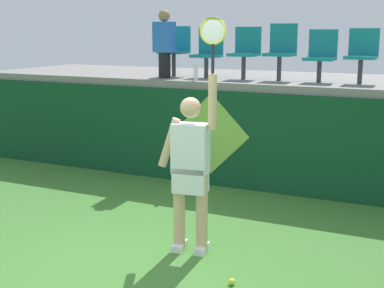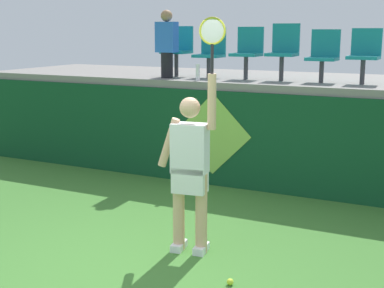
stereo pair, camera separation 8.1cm
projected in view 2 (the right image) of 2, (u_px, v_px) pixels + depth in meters
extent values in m
plane|color=#3D752D|center=(124.00, 271.00, 5.59)|extent=(40.00, 40.00, 0.00)
cube|color=#0F4223|center=(246.00, 140.00, 8.41)|extent=(10.59, 0.20, 1.49)
cube|color=gray|center=(275.00, 81.00, 9.40)|extent=(10.59, 2.73, 0.12)
cube|color=white|center=(179.00, 246.00, 6.15)|extent=(0.16, 0.27, 0.08)
cube|color=white|center=(201.00, 249.00, 6.07)|extent=(0.16, 0.27, 0.08)
cylinder|color=#DBAD84|center=(179.00, 211.00, 6.07)|extent=(0.13, 0.13, 0.90)
cylinder|color=#DBAD84|center=(201.00, 213.00, 5.99)|extent=(0.13, 0.13, 0.90)
cube|color=white|center=(190.00, 180.00, 5.95)|extent=(0.39, 0.27, 0.28)
cube|color=white|center=(190.00, 148.00, 5.88)|extent=(0.41, 0.27, 0.53)
sphere|color=#DBAD84|center=(190.00, 108.00, 5.79)|extent=(0.22, 0.22, 0.22)
cylinder|color=#DBAD84|center=(169.00, 142.00, 5.95)|extent=(0.27, 0.13, 0.55)
cylinder|color=#DBAD84|center=(212.00, 102.00, 5.71)|extent=(0.09, 0.09, 0.58)
cylinder|color=black|center=(212.00, 59.00, 5.62)|extent=(0.03, 0.03, 0.30)
torus|color=gold|center=(212.00, 31.00, 5.56)|extent=(0.28, 0.06, 0.28)
ellipsoid|color=silver|center=(212.00, 31.00, 5.56)|extent=(0.24, 0.05, 0.24)
sphere|color=#D1E533|center=(230.00, 282.00, 5.29)|extent=(0.07, 0.07, 0.07)
cylinder|color=white|center=(198.00, 72.00, 8.70)|extent=(0.06, 0.06, 0.26)
cylinder|color=#38383D|center=(176.00, 65.00, 9.46)|extent=(0.07, 0.07, 0.39)
cube|color=#147F89|center=(176.00, 52.00, 9.42)|extent=(0.44, 0.42, 0.05)
cube|color=#147F89|center=(181.00, 38.00, 9.54)|extent=(0.44, 0.04, 0.41)
cylinder|color=#38383D|center=(209.00, 68.00, 9.20)|extent=(0.07, 0.07, 0.34)
cube|color=#147F89|center=(209.00, 56.00, 9.16)|extent=(0.44, 0.42, 0.05)
cube|color=#147F89|center=(214.00, 41.00, 9.28)|extent=(0.44, 0.04, 0.44)
cylinder|color=#38383D|center=(246.00, 68.00, 8.91)|extent=(0.07, 0.07, 0.37)
cube|color=#147F89|center=(246.00, 55.00, 8.87)|extent=(0.44, 0.42, 0.05)
cube|color=#147F89|center=(251.00, 40.00, 8.98)|extent=(0.44, 0.04, 0.42)
cylinder|color=#38383D|center=(281.00, 69.00, 8.65)|extent=(0.07, 0.07, 0.39)
cube|color=#147F89|center=(282.00, 55.00, 8.60)|extent=(0.44, 0.42, 0.05)
cube|color=#147F89|center=(286.00, 38.00, 8.72)|extent=(0.44, 0.04, 0.45)
cylinder|color=#38383D|center=(321.00, 72.00, 8.38)|extent=(0.07, 0.07, 0.33)
cube|color=#147F89|center=(322.00, 59.00, 8.34)|extent=(0.44, 0.42, 0.05)
cube|color=#147F89|center=(326.00, 43.00, 8.46)|extent=(0.44, 0.04, 0.41)
cylinder|color=#38383D|center=(363.00, 72.00, 8.11)|extent=(0.07, 0.07, 0.37)
cube|color=#147F89|center=(363.00, 58.00, 8.07)|extent=(0.44, 0.42, 0.05)
cube|color=#147F89|center=(367.00, 42.00, 8.19)|extent=(0.44, 0.04, 0.40)
cylinder|color=black|center=(167.00, 65.00, 9.17)|extent=(0.20, 0.20, 0.42)
cube|color=blue|center=(167.00, 37.00, 9.08)|extent=(0.34, 0.20, 0.49)
sphere|color=#A87A56|center=(167.00, 16.00, 9.01)|extent=(0.19, 0.19, 0.19)
cube|color=#0F4223|center=(212.00, 185.00, 8.69)|extent=(0.90, 0.01, 0.00)
plane|color=#8CC64C|center=(213.00, 134.00, 8.52)|extent=(1.27, 0.00, 1.27)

